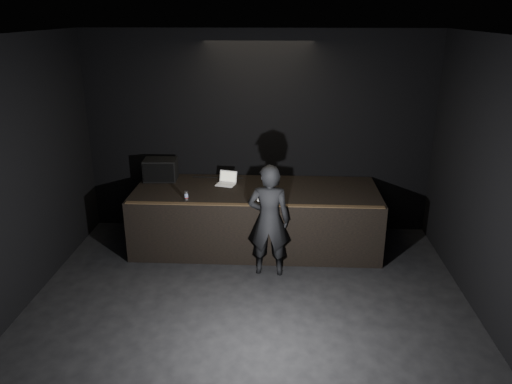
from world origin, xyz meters
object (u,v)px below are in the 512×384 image
object	(u,v)px
stage_riser	(256,217)
laptop	(227,181)
person	(269,220)
beer_can	(186,196)
stage_monitor	(161,170)

from	to	relation	value
stage_riser	laptop	distance (m)	0.79
laptop	person	xyz separation A→B (m)	(0.74, -1.19, -0.20)
stage_riser	beer_can	size ratio (longest dim) A/B	28.37
stage_riser	person	world-z (taller)	person
stage_riser	laptop	bearing A→B (deg)	154.31
stage_monitor	laptop	xyz separation A→B (m)	(1.16, -0.17, -0.13)
stage_monitor	person	size ratio (longest dim) A/B	0.33
stage_monitor	beer_can	bearing A→B (deg)	-60.15
stage_riser	person	bearing A→B (deg)	-75.99
laptop	person	size ratio (longest dim) A/B	0.21
stage_monitor	person	distance (m)	2.36
stage_monitor	beer_can	xyz separation A→B (m)	(0.62, -0.95, -0.11)
laptop	person	distance (m)	1.42
stage_riser	stage_monitor	distance (m)	1.85
stage_riser	stage_monitor	world-z (taller)	stage_monitor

